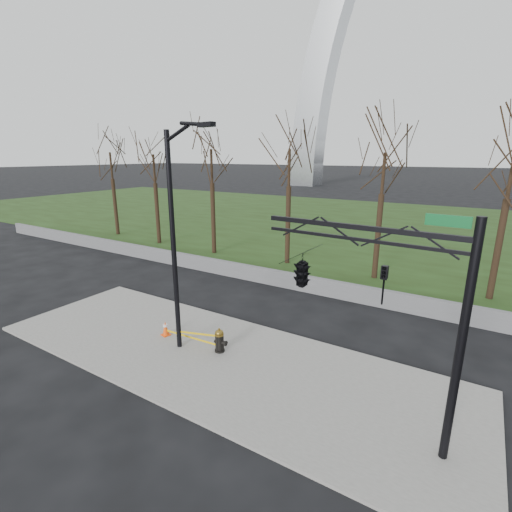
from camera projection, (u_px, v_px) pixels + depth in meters
The scene contains 11 objects.
ground at pixel (213, 357), 13.51m from camera, with size 500.00×500.00×0.00m, color black.
sidewalk at pixel (213, 356), 13.50m from camera, with size 18.00×6.00×0.10m, color gray.
grass_strip at pixel (392, 226), 38.12m from camera, with size 120.00×40.00×0.06m, color #213312.
guardrail at pixel (304, 283), 19.96m from camera, with size 60.00×0.30×0.90m, color #59595B.
gateway_arch at pixel (465, 10), 66.40m from camera, with size 66.00×6.00×65.00m, color silver, non-canonical shape.
tree_row at pixel (379, 210), 20.88m from camera, with size 51.40×4.00×8.31m.
fire_hydrant at pixel (220, 341), 13.61m from camera, with size 0.57×0.38×0.94m.
traffic_cone at pixel (165, 328), 14.88m from camera, with size 0.39×0.39×0.62m.
street_light at pixel (176, 230), 12.73m from camera, with size 2.37×0.61×8.21m.
traffic_signal_mast at pixel (328, 275), 9.65m from camera, with size 5.10×2.51×6.00m.
caution_tape at pixel (194, 336), 14.09m from camera, with size 2.64×0.51×0.47m.
Camera 1 is at (7.66, -9.42, 7.19)m, focal length 25.75 mm.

